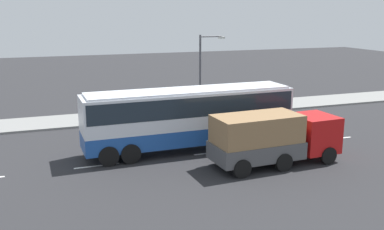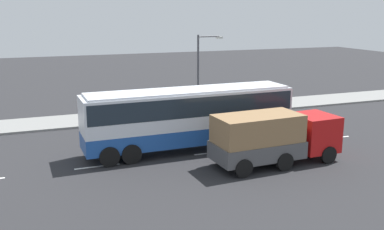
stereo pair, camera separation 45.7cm
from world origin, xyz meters
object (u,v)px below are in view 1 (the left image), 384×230
at_px(coach_bus, 189,113).
at_px(pedestrian_near_curb, 261,98).
at_px(street_lamp, 203,68).
at_px(cargo_truck, 274,137).

relative_size(coach_bus, pedestrian_near_curb, 7.59).
height_order(pedestrian_near_curb, street_lamp, street_lamp).
relative_size(pedestrian_near_curb, street_lamp, 0.27).
xyz_separation_m(coach_bus, street_lamp, (3.84, 7.70, 1.53)).
relative_size(coach_bus, street_lamp, 2.02).
height_order(cargo_truck, street_lamp, street_lamp).
relative_size(coach_bus, cargo_truck, 1.74).
distance_m(cargo_truck, street_lamp, 11.88).
distance_m(pedestrian_near_curb, street_lamp, 5.95).
bearing_deg(street_lamp, coach_bus, -116.48).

